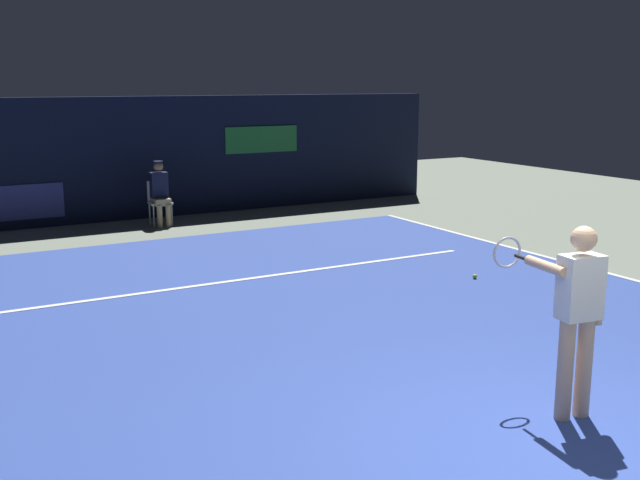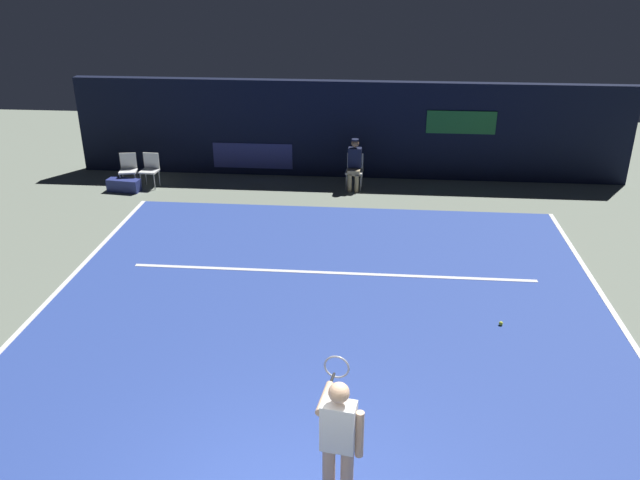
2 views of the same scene
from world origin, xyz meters
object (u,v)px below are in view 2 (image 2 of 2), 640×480
courtside_chair_near (128,168)px  equipment_bag (124,185)px  tennis_player (339,440)px  tennis_ball (501,323)px  courtside_chair_far (150,168)px  line_judge_on_chair (354,164)px

courtside_chair_near → equipment_bag: size_ratio=1.05×
tennis_player → courtside_chair_near: 12.06m
tennis_player → courtside_chair_near: size_ratio=1.97×
tennis_player → tennis_ball: bearing=59.1°
tennis_ball → tennis_player: bearing=-120.9°
courtside_chair_far → tennis_ball: (8.05, -6.31, -0.46)m
line_judge_on_chair → equipment_bag: (-5.93, -0.70, -0.53)m
courtside_chair_far → equipment_bag: courtside_chair_far is taller
line_judge_on_chair → equipment_bag: bearing=-173.3°
line_judge_on_chair → courtside_chair_near: size_ratio=1.50×
tennis_player → tennis_ball: size_ratio=25.44×
line_judge_on_chair → equipment_bag: size_ratio=1.57×
tennis_ball → equipment_bag: 10.45m
courtside_chair_far → line_judge_on_chair: bearing=2.9°
courtside_chair_far → equipment_bag: size_ratio=1.05×
courtside_chair_near → equipment_bag: bearing=-93.1°
tennis_player → line_judge_on_chair: bearing=91.3°
line_judge_on_chair → equipment_bag: 6.00m
equipment_bag → line_judge_on_chair: bearing=13.8°
line_judge_on_chair → courtside_chair_far: line_judge_on_chair is taller
tennis_player → courtside_chair_near: tennis_player is taller
courtside_chair_near → equipment_bag: courtside_chair_near is taller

